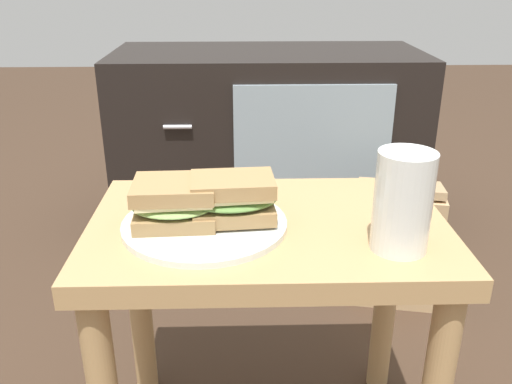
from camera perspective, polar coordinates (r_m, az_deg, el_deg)
side_table at (r=0.90m, az=1.22°, el=-8.30°), size 0.56×0.36×0.46m
tv_cabinet at (r=1.80m, az=1.21°, el=5.38°), size 0.96×0.46×0.58m
plate at (r=0.83m, az=-5.40°, el=-3.38°), size 0.25×0.25×0.01m
sandwich_front at (r=0.82m, az=-8.54°, el=-1.10°), size 0.13×0.11×0.07m
sandwich_back at (r=0.82m, az=-2.44°, el=-0.64°), size 0.14×0.10×0.07m
beer_glass at (r=0.77m, az=15.13°, el=-1.06°), size 0.08×0.08×0.14m
paper_bag at (r=1.46m, az=14.34°, el=-5.21°), size 0.24×0.17×0.33m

